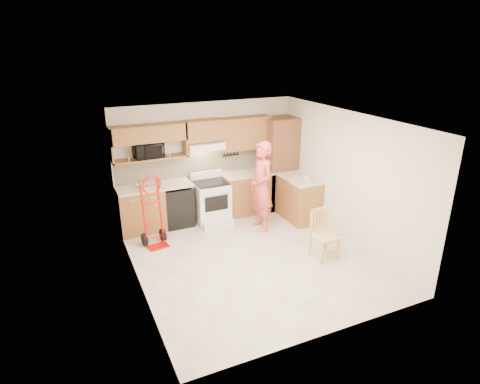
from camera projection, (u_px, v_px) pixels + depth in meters
floor at (251, 258)px, 7.33m from camera, size 4.00×4.50×0.02m
ceiling at (253, 119)px, 6.45m from camera, size 4.00×4.50×0.02m
wall_back at (207, 160)px, 8.82m from camera, size 4.00×0.02×2.50m
wall_front at (333, 253)px, 4.97m from camera, size 4.00×0.02×2.50m
wall_left at (133, 213)px, 6.11m from camera, size 0.02×4.50×2.50m
wall_right at (347, 178)px, 7.67m from camera, size 0.02×4.50×2.50m
backsplash at (207, 162)px, 8.81m from camera, size 3.92×0.03×0.55m
lower_cab_left at (141, 210)px, 8.23m from camera, size 0.90×0.60×0.90m
dishwasher at (177, 205)px, 8.53m from camera, size 0.60×0.60×0.85m
lower_cab_right at (247, 193)px, 9.16m from camera, size 1.14×0.60×0.90m
countertop_left at (154, 186)px, 8.19m from camera, size 1.50×0.63×0.04m
countertop_right at (247, 173)px, 8.99m from camera, size 1.14×0.63×0.04m
cab_return_right at (299, 199)px, 8.81m from camera, size 0.60×1.00×0.90m
countertop_return at (300, 179)px, 8.65m from camera, size 0.63×1.00×0.04m
pantry_tall at (279, 163)px, 9.26m from camera, size 0.70×0.60×2.10m
upper_cab_left at (148, 133)px, 7.93m from camera, size 1.50×0.33×0.34m
upper_shelf_mw at (150, 158)px, 8.11m from camera, size 1.50×0.33×0.04m
upper_cab_center at (203, 130)px, 8.38m from camera, size 0.76×0.33×0.44m
upper_cab_right at (245, 133)px, 8.80m from camera, size 1.14×0.33×0.70m
range_hood at (205, 146)px, 8.43m from camera, size 0.76×0.46×0.14m
knife_strip at (231, 158)px, 8.99m from camera, size 0.40×0.05×0.29m
microwave at (148, 150)px, 8.03m from camera, size 0.60×0.44×0.31m
range at (212, 199)px, 8.61m from camera, size 0.71×0.93×1.05m
person at (261, 187)px, 8.16m from camera, size 0.44×0.68×1.85m
hand_truck at (154, 215)px, 7.56m from camera, size 0.56×0.53×1.27m
dining_chair at (325, 235)px, 7.18m from camera, size 0.42×0.46×0.91m
soap_bottle at (307, 177)px, 8.40m from camera, size 0.08×0.08×0.18m
bowl at (142, 186)px, 8.08m from camera, size 0.25×0.25×0.06m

